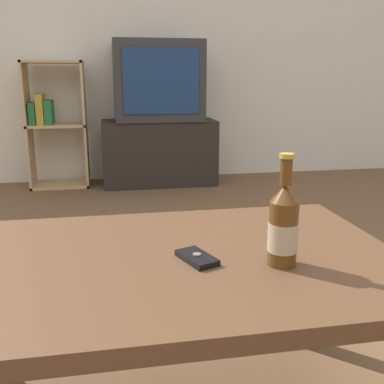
% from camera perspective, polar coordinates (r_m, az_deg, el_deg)
% --- Properties ---
extents(back_wall, '(8.00, 0.05, 2.60)m').
position_cam_1_polar(back_wall, '(4.03, -9.32, 20.17)').
color(back_wall, silver).
rests_on(back_wall, ground_plane).
extents(coffee_table, '(1.13, 0.71, 0.47)m').
position_cam_1_polar(coffee_table, '(1.10, -3.56, -11.51)').
color(coffee_table, brown).
rests_on(coffee_table, ground_plane).
extents(tv_stand, '(0.93, 0.42, 0.54)m').
position_cam_1_polar(tv_stand, '(3.80, -4.18, 5.05)').
color(tv_stand, '#28231E').
rests_on(tv_stand, ground_plane).
extents(television, '(0.71, 0.46, 0.63)m').
position_cam_1_polar(television, '(3.74, -4.34, 13.88)').
color(television, '#2D2D2D').
rests_on(television, tv_stand).
extents(bookshelf, '(0.46, 0.30, 1.01)m').
position_cam_1_polar(bookshelf, '(3.83, -17.21, 8.53)').
color(bookshelf, tan).
rests_on(bookshelf, ground_plane).
extents(beer_bottle, '(0.07, 0.07, 0.25)m').
position_cam_1_polar(beer_bottle, '(1.01, 11.52, -4.24)').
color(beer_bottle, '#563314').
rests_on(beer_bottle, coffee_table).
extents(cell_phone, '(0.09, 0.12, 0.02)m').
position_cam_1_polar(cell_phone, '(1.04, 0.63, -8.35)').
color(cell_phone, black).
rests_on(cell_phone, coffee_table).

